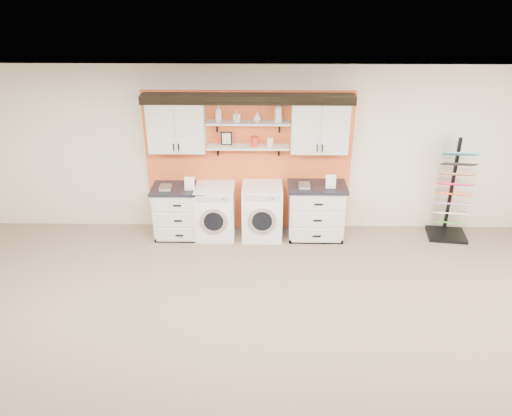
{
  "coord_description": "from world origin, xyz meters",
  "views": [
    {
      "loc": [
        0.25,
        -3.85,
        4.14
      ],
      "look_at": [
        0.15,
        2.3,
        1.16
      ],
      "focal_mm": 35.0,
      "sensor_mm": 36.0,
      "label": 1
    }
  ],
  "objects_px": {
    "dryer": "(262,211)",
    "base_cabinet_right": "(316,211)",
    "washer": "(216,211)",
    "sample_rack": "(451,207)",
    "base_cabinet_left": "(181,211)"
  },
  "relations": [
    {
      "from": "base_cabinet_left",
      "to": "dryer",
      "type": "distance_m",
      "value": 1.36
    },
    {
      "from": "base_cabinet_left",
      "to": "base_cabinet_right",
      "type": "height_order",
      "value": "base_cabinet_right"
    },
    {
      "from": "base_cabinet_left",
      "to": "sample_rack",
      "type": "height_order",
      "value": "sample_rack"
    },
    {
      "from": "dryer",
      "to": "sample_rack",
      "type": "distance_m",
      "value": 3.14
    },
    {
      "from": "washer",
      "to": "sample_rack",
      "type": "relative_size",
      "value": 0.53
    },
    {
      "from": "dryer",
      "to": "base_cabinet_left",
      "type": "bearing_deg",
      "value": 179.86
    },
    {
      "from": "dryer",
      "to": "base_cabinet_right",
      "type": "bearing_deg",
      "value": 0.22
    },
    {
      "from": "base_cabinet_right",
      "to": "base_cabinet_left",
      "type": "bearing_deg",
      "value": 180.0
    },
    {
      "from": "base_cabinet_left",
      "to": "base_cabinet_right",
      "type": "bearing_deg",
      "value": -0.0
    },
    {
      "from": "washer",
      "to": "sample_rack",
      "type": "height_order",
      "value": "sample_rack"
    },
    {
      "from": "washer",
      "to": "base_cabinet_left",
      "type": "bearing_deg",
      "value": 179.66
    },
    {
      "from": "base_cabinet_right",
      "to": "sample_rack",
      "type": "height_order",
      "value": "sample_rack"
    },
    {
      "from": "base_cabinet_right",
      "to": "washer",
      "type": "bearing_deg",
      "value": -179.88
    },
    {
      "from": "base_cabinet_right",
      "to": "dryer",
      "type": "xyz_separation_m",
      "value": [
        -0.9,
        -0.0,
        -0.01
      ]
    },
    {
      "from": "base_cabinet_right",
      "to": "sample_rack",
      "type": "bearing_deg",
      "value": 0.91
    }
  ]
}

